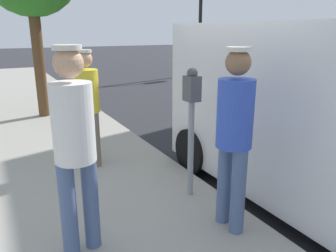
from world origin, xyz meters
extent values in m
plane|color=#2D2D33|center=(0.00, 0.00, 0.00)|extent=(80.00, 80.00, 0.00)
cylinder|color=gray|center=(1.35, -0.01, 0.72)|extent=(0.07, 0.07, 1.15)
cube|color=#4C4C51|center=(1.35, -0.01, 1.44)|extent=(0.14, 0.18, 0.28)
sphere|color=#47474C|center=(1.35, -0.01, 1.61)|extent=(0.12, 0.12, 0.12)
cylinder|color=#726656|center=(2.19, -1.60, 0.55)|extent=(0.14, 0.14, 0.80)
cylinder|color=#726656|center=(2.09, -1.40, 0.55)|extent=(0.14, 0.14, 0.80)
cylinder|color=yellow|center=(2.14, -1.50, 1.24)|extent=(0.34, 0.34, 0.60)
sphere|color=tan|center=(2.14, -1.50, 1.68)|extent=(0.22, 0.22, 0.22)
cylinder|color=silver|center=(2.14, -1.50, 1.79)|extent=(0.20, 0.20, 0.04)
cylinder|color=#4C608C|center=(1.35, 0.86, 0.58)|extent=(0.14, 0.14, 0.85)
cylinder|color=#4C608C|center=(1.35, 0.64, 0.58)|extent=(0.14, 0.14, 0.85)
cylinder|color=blue|center=(1.35, 0.75, 1.32)|extent=(0.34, 0.34, 0.64)
sphere|color=#8C6647|center=(1.35, 0.75, 1.79)|extent=(0.23, 0.23, 0.23)
cylinder|color=silver|center=(1.35, 0.75, 1.90)|extent=(0.22, 0.22, 0.04)
cylinder|color=#4C608C|center=(2.87, 0.48, 0.58)|extent=(0.14, 0.14, 0.87)
cylinder|color=#4C608C|center=(2.66, 0.42, 0.58)|extent=(0.14, 0.14, 0.87)
cylinder|color=white|center=(2.76, 0.45, 1.35)|extent=(0.34, 0.34, 0.65)
sphere|color=tan|center=(2.76, 0.45, 1.82)|extent=(0.24, 0.24, 0.24)
cylinder|color=silver|center=(2.76, 0.45, 1.94)|extent=(0.22, 0.22, 0.04)
cylinder|color=black|center=(-1.10, -0.82, 0.34)|extent=(0.22, 0.68, 0.68)
cylinder|color=black|center=(0.80, -0.82, 0.34)|extent=(0.22, 0.68, 0.68)
cylinder|color=black|center=(-5.52, -10.32, 2.60)|extent=(0.16, 0.16, 5.20)
cylinder|color=brown|center=(2.30, -4.89, 1.39)|extent=(0.24, 0.24, 2.48)
camera|label=1|loc=(3.30, 3.08, 2.07)|focal=35.62mm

